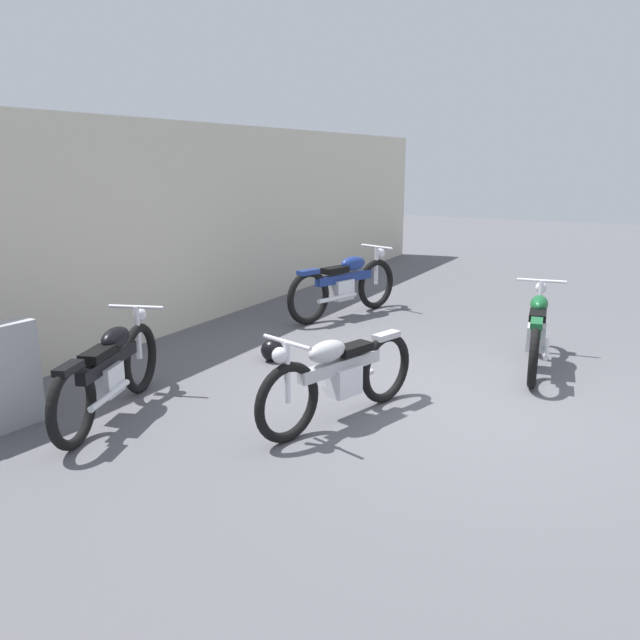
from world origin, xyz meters
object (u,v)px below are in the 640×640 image
(motorcycle_blue, at_px, (345,284))
(motorcycle_silver, at_px, (339,376))
(helmet, at_px, (272,350))
(motorcycle_green, at_px, (537,330))
(motorcycle_black, at_px, (110,371))

(motorcycle_blue, distance_m, motorcycle_silver, 3.99)
(motorcycle_blue, xyz_separation_m, motorcycle_silver, (-3.59, -1.74, -0.06))
(helmet, distance_m, motorcycle_blue, 2.45)
(motorcycle_green, bearing_deg, motorcycle_black, 127.87)
(motorcycle_green, bearing_deg, motorcycle_silver, 143.61)
(motorcycle_black, relative_size, motorcycle_silver, 1.00)
(motorcycle_silver, xyz_separation_m, motorcycle_green, (2.40, -1.26, 0.01))
(helmet, xyz_separation_m, motorcycle_blue, (2.41, 0.26, 0.35))
(helmet, xyz_separation_m, motorcycle_silver, (-1.18, -1.48, 0.29))
(helmet, relative_size, motorcycle_blue, 0.12)
(helmet, bearing_deg, motorcycle_blue, 6.13)
(motorcycle_green, bearing_deg, motorcycle_blue, 59.68)
(motorcycle_black, distance_m, motorcycle_green, 4.56)
(motorcycle_black, bearing_deg, motorcycle_green, -63.77)
(motorcycle_black, height_order, motorcycle_green, motorcycle_green)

